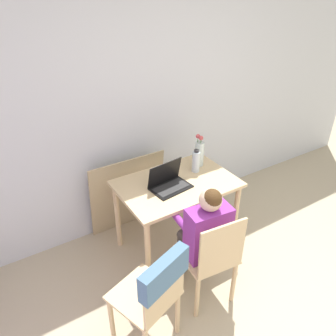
{
  "coord_description": "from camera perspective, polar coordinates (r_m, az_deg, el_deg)",
  "views": [
    {
      "loc": [
        -1.48,
        -0.47,
        2.34
      ],
      "look_at": [
        -0.21,
        1.58,
        0.93
      ],
      "focal_mm": 35.0,
      "sensor_mm": 36.0,
      "label": 1
    }
  ],
  "objects": [
    {
      "name": "chair_occupied",
      "position": [
        2.65,
        7.48,
        -15.27
      ],
      "size": [
        0.44,
        0.44,
        0.88
      ],
      "rotation": [
        0.0,
        0.0,
        3.04
      ],
      "color": "#D6B784",
      "rests_on": "ground_plane"
    },
    {
      "name": "flower_vase",
      "position": [
        3.16,
        5.47,
        2.74
      ],
      "size": [
        0.09,
        0.09,
        0.33
      ],
      "color": "silver",
      "rests_on": "dining_table"
    },
    {
      "name": "chair_spare",
      "position": [
        2.26,
        -2.08,
        -20.2
      ],
      "size": [
        0.51,
        0.53,
        0.89
      ],
      "rotation": [
        0.0,
        0.0,
        3.47
      ],
      "color": "#D6B784",
      "rests_on": "ground_plane"
    },
    {
      "name": "wall_back",
      "position": [
        3.26,
        -2.83,
        10.73
      ],
      "size": [
        6.4,
        0.05,
        2.5
      ],
      "color": "silver",
      "rests_on": "ground_plane"
    },
    {
      "name": "dining_table",
      "position": [
        2.99,
        1.5,
        -4.24
      ],
      "size": [
        1.05,
        0.71,
        0.75
      ],
      "color": "#D6B784",
      "rests_on": "ground_plane"
    },
    {
      "name": "water_bottle",
      "position": [
        3.06,
        4.9,
        1.18
      ],
      "size": [
        0.07,
        0.07,
        0.23
      ],
      "color": "silver",
      "rests_on": "dining_table"
    },
    {
      "name": "person_seated",
      "position": [
        2.58,
        6.38,
        -10.57
      ],
      "size": [
        0.38,
        0.45,
        1.06
      ],
      "rotation": [
        0.0,
        0.0,
        3.04
      ],
      "color": "purple",
      "rests_on": "ground_plane"
    },
    {
      "name": "cardboard_panel",
      "position": [
        3.4,
        -7.02,
        -4.41
      ],
      "size": [
        0.8,
        0.13,
        0.84
      ],
      "color": "tan",
      "rests_on": "ground_plane"
    },
    {
      "name": "laptop",
      "position": [
        2.85,
        0.06,
        -2.35
      ],
      "size": [
        0.37,
        0.26,
        0.23
      ],
      "rotation": [
        0.0,
        0.0,
        0.12
      ],
      "color": "black",
      "rests_on": "dining_table"
    }
  ]
}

